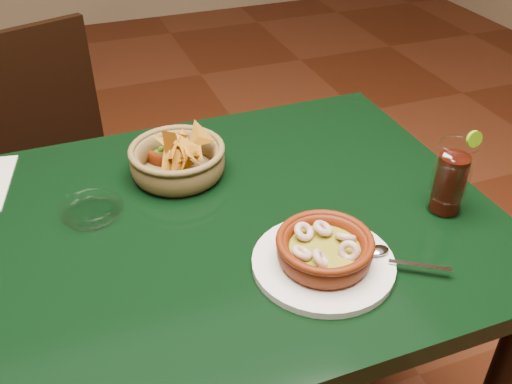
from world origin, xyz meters
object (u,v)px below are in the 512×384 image
object	(u,v)px
dining_table	(186,267)
dining_chair	(62,172)
shrimp_plate	(324,252)
chip_basket	(178,160)
cola_drink	(451,179)

from	to	relation	value
dining_table	dining_chair	bearing A→B (deg)	106.32
dining_chair	shrimp_plate	bearing A→B (deg)	-65.47
shrimp_plate	chip_basket	world-z (taller)	chip_basket
dining_table	cola_drink	world-z (taller)	cola_drink
dining_table	chip_basket	distance (m)	0.23
cola_drink	shrimp_plate	bearing A→B (deg)	-167.90
chip_basket	cola_drink	xyz separation A→B (m)	(0.45, -0.30, 0.04)
cola_drink	chip_basket	bearing A→B (deg)	146.23
dining_table	chip_basket	bearing A→B (deg)	77.51
dining_chair	cola_drink	size ratio (longest dim) A/B	5.33
dining_chair	shrimp_plate	xyz separation A→B (m)	(0.41, -0.89, 0.29)
dining_table	shrimp_plate	world-z (taller)	shrimp_plate
dining_table	shrimp_plate	bearing A→B (deg)	-43.08
chip_basket	shrimp_plate	bearing A→B (deg)	-66.18
dining_table	cola_drink	size ratio (longest dim) A/B	7.16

